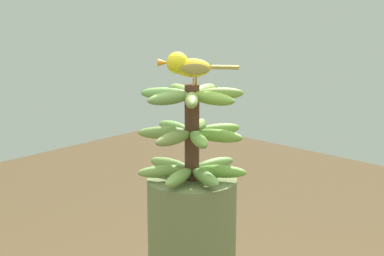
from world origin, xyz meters
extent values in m
cylinder|color=#4C2D1E|center=(0.00, 0.00, 1.24)|extent=(0.04, 0.04, 0.25)
ellipsoid|color=#749A49|center=(-0.07, -0.02, 1.14)|extent=(0.14, 0.07, 0.03)
ellipsoid|color=#6C9446|center=(-0.03, -0.07, 1.14)|extent=(0.08, 0.14, 0.03)
ellipsoid|color=#6DA23C|center=(0.04, -0.07, 1.14)|extent=(0.10, 0.13, 0.03)
ellipsoid|color=olive|center=(0.08, -0.01, 1.14)|extent=(0.14, 0.05, 0.03)
ellipsoid|color=olive|center=(0.06, 0.05, 1.14)|extent=(0.12, 0.12, 0.03)
ellipsoid|color=#779A4A|center=(-0.01, 0.08, 1.14)|extent=(0.04, 0.14, 0.03)
ellipsoid|color=#7B9D4A|center=(-0.06, 0.04, 1.14)|extent=(0.13, 0.10, 0.03)
ellipsoid|color=#6B983F|center=(-0.04, -0.06, 1.24)|extent=(0.10, 0.13, 0.03)
ellipsoid|color=olive|center=(0.02, -0.07, 1.24)|extent=(0.07, 0.14, 0.03)
ellipsoid|color=#6D9F3A|center=(0.07, -0.03, 1.24)|extent=(0.14, 0.08, 0.03)
ellipsoid|color=olive|center=(0.06, 0.04, 1.24)|extent=(0.13, 0.10, 0.03)
ellipsoid|color=#6D9A47|center=(0.01, 0.07, 1.24)|extent=(0.05, 0.14, 0.03)
ellipsoid|color=olive|center=(-0.05, 0.05, 1.24)|extent=(0.12, 0.12, 0.03)
ellipsoid|color=olive|center=(-0.07, -0.01, 1.24)|extent=(0.14, 0.04, 0.03)
ellipsoid|color=#79A13B|center=(0.00, -0.07, 1.34)|extent=(0.04, 0.14, 0.03)
ellipsoid|color=olive|center=(0.06, -0.04, 1.34)|extent=(0.13, 0.10, 0.03)
ellipsoid|color=#7D9F48|center=(0.07, 0.02, 1.34)|extent=(0.14, 0.07, 0.03)
ellipsoid|color=olive|center=(0.03, 0.07, 1.34)|extent=(0.08, 0.14, 0.03)
ellipsoid|color=#6CA24C|center=(-0.03, 0.06, 1.34)|extent=(0.09, 0.13, 0.03)
ellipsoid|color=olive|center=(-0.07, 0.01, 1.34)|extent=(0.14, 0.05, 0.03)
ellipsoid|color=olive|center=(-0.05, -0.05, 1.34)|extent=(0.12, 0.11, 0.03)
cone|color=brown|center=(0.03, 0.03, 1.25)|extent=(0.04, 0.04, 0.06)
cylinder|color=#C68933|center=(0.02, 0.00, 1.38)|extent=(0.00, 0.00, 0.02)
cylinder|color=#C68933|center=(-0.01, -0.01, 1.38)|extent=(0.00, 0.01, 0.02)
ellipsoid|color=yellow|center=(0.00, 0.00, 1.41)|extent=(0.09, 0.10, 0.05)
ellipsoid|color=olive|center=(0.03, 0.01, 1.41)|extent=(0.05, 0.06, 0.03)
ellipsoid|color=olive|center=(-0.01, -0.02, 1.41)|extent=(0.05, 0.06, 0.03)
cube|color=olive|center=(0.05, -0.07, 1.41)|extent=(0.06, 0.07, 0.01)
sphere|color=yellow|center=(-0.02, 0.03, 1.42)|extent=(0.06, 0.06, 0.06)
sphere|color=black|center=(-0.04, 0.02, 1.43)|extent=(0.01, 0.01, 0.01)
cone|color=orange|center=(-0.04, 0.06, 1.42)|extent=(0.03, 0.03, 0.02)
camera|label=1|loc=(-1.21, -1.12, 1.64)|focal=61.33mm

